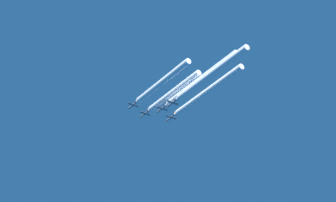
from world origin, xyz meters
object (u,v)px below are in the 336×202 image
at_px(jet_left_wingman, 133,105).
at_px(jet_high_trail, 172,103).
at_px(jet_lead, 145,114).
at_px(jet_right_wingman, 171,118).
at_px(jet_slot, 161,109).

distance_m(jet_left_wingman, jet_high_trail, 25.99).
xyz_separation_m(jet_lead, jet_left_wingman, (-13.69, -8.02, -2.27)).
height_order(jet_right_wingman, jet_slot, jet_right_wingman).
bearing_deg(jet_high_trail, jet_left_wingman, 122.72).
height_order(jet_lead, jet_right_wingman, jet_lead).
bearing_deg(jet_left_wingman, jet_right_wingman, -0.47).
bearing_deg(jet_right_wingman, jet_lead, 149.20).
bearing_deg(jet_left_wingman, jet_high_trail, -57.28).
distance_m(jet_lead, jet_right_wingman, 16.27).
height_order(jet_left_wingman, jet_slot, jet_left_wingman).
height_order(jet_lead, jet_left_wingman, jet_lead).
relative_size(jet_left_wingman, jet_slot, 1.00).
xyz_separation_m(jet_lead, jet_high_trail, (0.16, -29.57, -6.67)).
relative_size(jet_lead, jet_left_wingman, 1.00).
relative_size(jet_slot, jet_high_trail, 1.00).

